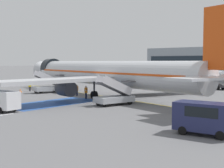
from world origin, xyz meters
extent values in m
plane|color=slate|center=(0.00, 0.00, 0.00)|extent=(600.00, 600.00, 0.00)
cube|color=gold|center=(-1.14, 0.13, 0.00)|extent=(79.01, 19.68, 0.01)
cube|color=#2856A8|center=(-1.14, -9.88, 0.00)|extent=(5.87, 12.70, 0.01)
cylinder|color=silver|center=(-1.14, 0.13, 3.51)|extent=(37.13, 12.53, 3.70)
cone|color=silver|center=(-21.23, 5.09, 3.51)|extent=(4.82, 4.49, 3.62)
cylinder|color=black|center=(-18.54, 4.43, 3.97)|extent=(3.05, 4.16, 3.73)
cube|color=#DB4C14|center=(-1.14, 0.13, 3.69)|extent=(34.25, 11.89, 0.24)
cube|color=silver|center=(0.13, -9.62, 2.95)|extent=(6.21, 17.94, 0.44)
cylinder|color=#38383D|center=(-1.16, -7.56, 1.69)|extent=(3.03, 2.59, 2.02)
cube|color=silver|center=(4.52, 8.17, 2.95)|extent=(10.66, 17.97, 0.44)
cylinder|color=#38383D|center=(2.42, 6.95, 1.69)|extent=(3.03, 2.59, 2.02)
cube|color=silver|center=(17.49, -8.08, 3.69)|extent=(4.65, 6.54, 0.24)
cylinder|color=#38383D|center=(-13.82, 3.26, 1.78)|extent=(0.20, 0.20, 2.72)
cylinder|color=black|center=(-13.82, 3.26, 0.42)|extent=(0.88, 0.47, 0.84)
cylinder|color=#38383D|center=(-0.16, -3.15, 1.75)|extent=(0.24, 0.24, 2.40)
cylinder|color=black|center=(-0.16, -3.15, 0.55)|extent=(1.21, 0.85, 1.10)
cylinder|color=#38383D|center=(1.25, 2.58, 1.75)|extent=(0.24, 0.24, 2.40)
cylinder|color=black|center=(1.25, 2.58, 0.55)|extent=(1.21, 0.85, 1.10)
cube|color=#ADB2BA|center=(-12.17, -1.73, 0.70)|extent=(3.29, 5.19, 0.70)
cylinder|color=black|center=(-12.68, 0.13, 0.35)|extent=(0.38, 0.73, 0.70)
cylinder|color=black|center=(-10.86, -0.32, 0.35)|extent=(0.38, 0.73, 0.70)
cylinder|color=black|center=(-13.48, -3.13, 0.35)|extent=(0.38, 0.73, 0.70)
cylinder|color=black|center=(-11.67, -3.58, 0.35)|extent=(0.38, 0.73, 0.70)
cube|color=#4C4C51|center=(-12.17, -1.73, 1.97)|extent=(2.38, 4.37, 1.98)
cube|color=#4C4C51|center=(-11.62, 0.49, 2.89)|extent=(1.87, 1.46, 0.12)
cube|color=silver|center=(-12.92, -1.54, 2.44)|extent=(1.13, 4.35, 2.70)
cube|color=silver|center=(-11.42, -1.91, 2.44)|extent=(1.13, 4.35, 2.70)
cube|color=#ADB2BA|center=(5.95, -6.20, 0.70)|extent=(3.29, 5.19, 0.70)
cylinder|color=black|center=(5.45, -4.34, 0.35)|extent=(0.38, 0.73, 0.70)
cylinder|color=black|center=(7.26, -4.79, 0.35)|extent=(0.38, 0.73, 0.70)
cylinder|color=black|center=(4.64, -7.61, 0.35)|extent=(0.38, 0.73, 0.70)
cylinder|color=black|center=(6.46, -8.05, 0.35)|extent=(0.38, 0.73, 0.70)
cube|color=#4C4C51|center=(5.95, -6.20, 1.92)|extent=(2.38, 4.36, 1.88)
cube|color=#4C4C51|center=(6.50, -3.99, 2.79)|extent=(1.87, 1.46, 0.12)
cube|color=silver|center=(5.20, -6.02, 2.39)|extent=(1.12, 4.34, 2.61)
cube|color=silver|center=(6.70, -6.38, 2.39)|extent=(1.12, 4.34, 2.61)
cube|color=#38383D|center=(5.13, 22.84, 0.78)|extent=(9.90, 3.46, 0.60)
cube|color=silver|center=(0.42, 23.31, 1.28)|extent=(2.38, 2.58, 1.60)
cube|color=black|center=(-0.66, 23.42, 1.60)|extent=(0.24, 1.99, 0.70)
cylinder|color=#B7BCC4|center=(5.56, 22.79, 2.33)|extent=(6.90, 3.15, 2.50)
cylinder|color=gold|center=(5.56, 22.79, 2.33)|extent=(0.60, 2.57, 2.55)
cylinder|color=black|center=(0.73, 22.08, 0.48)|extent=(0.98, 0.37, 0.96)
cylinder|color=black|center=(0.96, 24.45, 0.48)|extent=(0.98, 0.37, 0.96)
cylinder|color=black|center=(5.55, 21.60, 0.48)|extent=(0.98, 0.37, 0.96)
cylinder|color=black|center=(5.79, 23.96, 0.48)|extent=(0.98, 0.37, 0.96)
cylinder|color=black|center=(8.23, 21.33, 0.48)|extent=(0.98, 0.37, 0.96)
cylinder|color=black|center=(8.47, 23.69, 0.48)|extent=(0.98, 0.37, 0.96)
cube|color=#1E234C|center=(20.78, -14.12, 1.33)|extent=(4.44, 2.30, 2.03)
cube|color=black|center=(20.78, -14.12, 1.78)|extent=(2.52, 2.17, 0.73)
cylinder|color=black|center=(19.53, -15.13, 0.32)|extent=(0.65, 0.25, 0.64)
cylinder|color=black|center=(19.38, -13.34, 0.32)|extent=(0.65, 0.25, 0.64)
cylinder|color=black|center=(22.18, -14.91, 0.32)|extent=(0.65, 0.25, 0.64)
cylinder|color=black|center=(0.90, -18.33, 0.32)|extent=(0.66, 0.26, 0.64)
cylinder|color=black|center=(0.75, -16.66, 0.32)|extent=(0.66, 0.26, 0.64)
cylinder|color=#191E38|center=(-1.08, -3.94, 0.45)|extent=(0.14, 0.14, 0.90)
cylinder|color=#191E38|center=(-0.91, -3.95, 0.45)|extent=(0.14, 0.14, 0.90)
cube|color=orange|center=(-1.00, -3.95, 1.25)|extent=(0.43, 0.24, 0.71)
cube|color=silver|center=(-1.00, -3.95, 1.25)|extent=(0.44, 0.25, 0.06)
sphere|color=beige|center=(-1.00, -3.95, 1.73)|extent=(0.24, 0.24, 0.24)
cylinder|color=#191E38|center=(-4.87, -2.03, 0.41)|extent=(0.14, 0.14, 0.83)
cylinder|color=#191E38|center=(-4.89, -1.86, 0.41)|extent=(0.14, 0.14, 0.83)
cube|color=orange|center=(-4.88, -1.94, 1.15)|extent=(0.27, 0.44, 0.66)
cube|color=silver|center=(-4.88, -1.94, 1.15)|extent=(0.28, 0.46, 0.06)
sphere|color=brown|center=(-4.88, -1.94, 1.59)|extent=(0.22, 0.22, 0.22)
cylinder|color=#2D2D33|center=(-16.75, -2.14, 0.39)|extent=(0.14, 0.14, 0.78)
cylinder|color=#2D2D33|center=(-16.72, -1.98, 0.39)|extent=(0.14, 0.14, 0.78)
cube|color=yellow|center=(-16.73, -2.06, 1.09)|extent=(0.28, 0.45, 0.62)
cube|color=silver|center=(-16.73, -2.06, 1.09)|extent=(0.29, 0.46, 0.06)
sphere|color=brown|center=(-16.73, -2.06, 1.51)|extent=(0.21, 0.21, 0.21)
cone|color=orange|center=(-16.34, -4.29, 0.30)|extent=(0.53, 0.53, 0.59)
cylinder|color=white|center=(-16.34, -4.29, 0.33)|extent=(0.29, 0.29, 0.07)
camera|label=1|loc=(29.63, -35.43, 5.28)|focal=50.00mm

